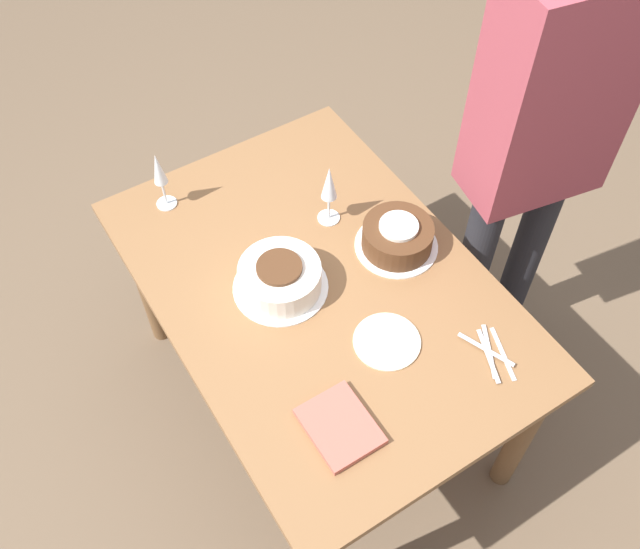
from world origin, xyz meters
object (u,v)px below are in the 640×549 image
cake_front_chocolate (397,236)px  wine_glass_near (159,172)px  cake_center_white (280,278)px  person_cutting (543,129)px  wine_glass_far (329,186)px

cake_front_chocolate → wine_glass_near: wine_glass_near is taller
cake_center_white → wine_glass_near: size_ratio=1.31×
wine_glass_near → person_cutting: person_cutting is taller
cake_center_white → person_cutting: (-0.12, -0.80, 0.27)m
wine_glass_far → person_cutting: (-0.27, -0.54, 0.17)m
cake_front_chocolate → wine_glass_far: 0.25m
wine_glass_near → wine_glass_far: 0.52m
cake_center_white → person_cutting: bearing=-98.7°
wine_glass_far → cake_front_chocolate: bearing=-150.8°
wine_glass_near → person_cutting: (-0.60, -0.94, 0.18)m
person_cutting → wine_glass_near: bearing=-22.5°
cake_front_chocolate → wine_glass_near: size_ratio=1.19×
wine_glass_near → person_cutting: bearing=-122.5°
cake_front_chocolate → wine_glass_far: (0.20, 0.11, 0.10)m
wine_glass_far → person_cutting: person_cutting is taller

